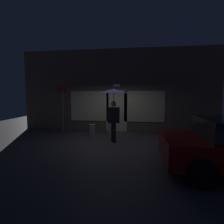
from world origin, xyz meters
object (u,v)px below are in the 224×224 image
at_px(person_with_umbrella, 114,100).
at_px(street_sign_post, 63,105).
at_px(sidewalk_bollard, 111,129).
at_px(sidewalk_bollard_2, 92,130).

xyz_separation_m(person_with_umbrella, street_sign_post, (-2.80, 1.36, -0.35)).
distance_m(person_with_umbrella, sidewalk_bollard, 2.10).
xyz_separation_m(sidewalk_bollard, sidewalk_bollard_2, (-0.79, -0.60, 0.00)).
distance_m(person_with_umbrella, street_sign_post, 3.13).
bearing_deg(sidewalk_bollard, street_sign_post, -177.88).
bearing_deg(street_sign_post, sidewalk_bollard, 2.12).
height_order(street_sign_post, sidewalk_bollard_2, street_sign_post).
height_order(street_sign_post, sidewalk_bollard, street_sign_post).
bearing_deg(person_with_umbrella, street_sign_post, 132.26).
bearing_deg(sidewalk_bollard_2, street_sign_post, 163.00).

